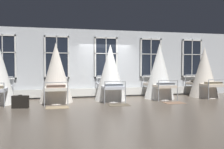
% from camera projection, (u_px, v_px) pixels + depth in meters
% --- Properties ---
extents(ground, '(27.53, 27.53, 0.00)m').
position_uv_depth(ground, '(111.00, 100.00, 10.18)').
color(ground, brown).
extents(back_wall_with_windows, '(14.77, 0.10, 3.19)m').
position_uv_depth(back_wall_with_windows, '(106.00, 64.00, 11.27)').
color(back_wall_with_windows, silver).
rests_on(back_wall_with_windows, ground).
extents(window_bank, '(10.21, 0.10, 2.77)m').
position_uv_depth(window_bank, '(106.00, 75.00, 11.17)').
color(window_bank, black).
rests_on(window_bank, ground).
extents(cot_second, '(1.37, 1.92, 2.43)m').
position_uv_depth(cot_second, '(56.00, 73.00, 9.56)').
color(cot_second, '#9EA3A8').
rests_on(cot_second, ground).
extents(cot_third, '(1.37, 1.94, 2.41)m').
position_uv_depth(cot_third, '(110.00, 73.00, 10.11)').
color(cot_third, '#9EA3A8').
rests_on(cot_third, ground).
extents(cot_fourth, '(1.37, 1.94, 2.50)m').
position_uv_depth(cot_fourth, '(159.00, 72.00, 10.68)').
color(cot_fourth, '#9EA3A8').
rests_on(cot_fourth, ground).
extents(cot_fifth, '(1.37, 1.92, 2.38)m').
position_uv_depth(cot_fifth, '(204.00, 73.00, 11.20)').
color(cot_fifth, '#9EA3A8').
rests_on(cot_fifth, ground).
extents(rug_second, '(0.80, 0.56, 0.01)m').
position_uv_depth(rug_second, '(57.00, 107.00, 8.36)').
color(rug_second, '#8E7A5B').
rests_on(rug_second, ground).
extents(rug_third, '(0.82, 0.59, 0.01)m').
position_uv_depth(rug_third, '(119.00, 105.00, 8.88)').
color(rug_third, brown).
rests_on(rug_third, ground).
extents(rug_fourth, '(0.80, 0.57, 0.01)m').
position_uv_depth(rug_fourth, '(174.00, 103.00, 9.40)').
color(rug_fourth, brown).
rests_on(rug_fourth, ground).
extents(suitcase_dark, '(0.59, 0.30, 0.47)m').
position_uv_depth(suitcase_dark, '(20.00, 102.00, 8.26)').
color(suitcase_dark, black).
rests_on(suitcase_dark, ground).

